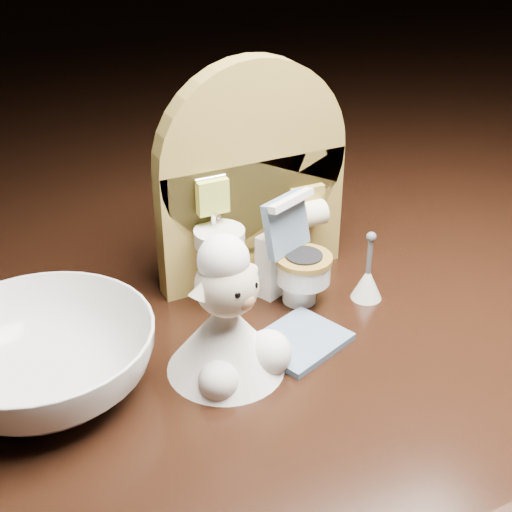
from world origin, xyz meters
The scene contains 6 objects.
backdrop_panel centered at (0.00, 0.06, 0.07)m, with size 0.13×0.05×0.15m.
toy_toilet centered at (0.01, 0.03, 0.03)m, with size 0.04×0.05×0.07m.
bath_mat centered at (-0.01, -0.02, 0.00)m, with size 0.05×0.04×0.00m, color slate.
toilet_brush centered at (0.05, 0.01, 0.01)m, with size 0.02×0.02×0.05m.
plush_lamb centered at (-0.06, -0.02, 0.03)m, with size 0.07×0.07×0.09m.
ceramic_bowl centered at (-0.15, 0.01, 0.02)m, with size 0.12×0.12×0.04m, color white.
Camera 1 is at (-0.19, -0.32, 0.26)m, focal length 50.00 mm.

